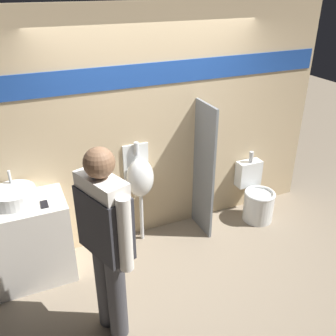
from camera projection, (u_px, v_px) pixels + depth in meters
ground_plane at (174, 253)px, 4.40m from camera, size 16.00×16.00×0.00m
display_wall at (153, 128)px, 4.27m from camera, size 4.40×0.07×2.70m
sink_counter at (18, 244)px, 3.83m from camera, size 1.04×0.56×0.92m
sink_basin at (13, 196)px, 3.66m from camera, size 0.44×0.44×0.28m
cell_phone at (44, 204)px, 3.65m from camera, size 0.07×0.14×0.01m
divider_near_counter at (204, 170)px, 4.49m from camera, size 0.03×0.47×1.66m
urinal_near_counter at (140, 178)px, 4.29m from camera, size 0.32×0.28×1.26m
toilet at (256, 198)px, 4.95m from camera, size 0.41×0.57×0.88m
person_in_vest at (106, 234)px, 3.00m from camera, size 0.38×0.60×1.81m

